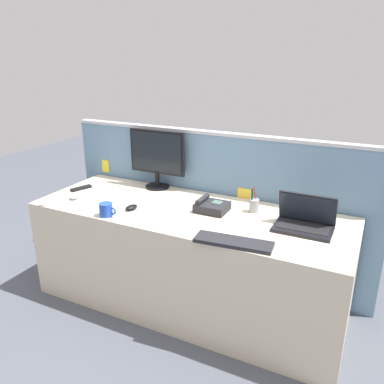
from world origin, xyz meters
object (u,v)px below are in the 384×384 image
object	(u,v)px
tv_remote	(81,188)
computer_mouse_left_hand	(74,197)
laptop	(305,220)
desktop_monitor	(157,156)
computer_mouse_right_hand	(131,207)
cell_phone_silver_slab	(48,202)
coffee_mug	(106,210)
desk_phone	(211,206)
keyboard_main	(233,242)
pen_cup	(254,205)

from	to	relation	value
tv_remote	computer_mouse_left_hand	bearing A→B (deg)	-41.82
laptop	desktop_monitor	bearing A→B (deg)	167.32
desktop_monitor	computer_mouse_right_hand	xyz separation A→B (m)	(0.08, -0.50, -0.25)
tv_remote	cell_phone_silver_slab	bearing A→B (deg)	-72.42
computer_mouse_right_hand	coffee_mug	distance (m)	0.19
desk_phone	keyboard_main	bearing A→B (deg)	-51.87
desktop_monitor	keyboard_main	size ratio (longest dim) A/B	1.06
cell_phone_silver_slab	pen_cup	bearing A→B (deg)	0.88
desktop_monitor	keyboard_main	bearing A→B (deg)	-36.42
pen_cup	coffee_mug	bearing A→B (deg)	-149.62
pen_cup	cell_phone_silver_slab	size ratio (longest dim) A/B	1.26
laptop	cell_phone_silver_slab	size ratio (longest dim) A/B	2.44
desktop_monitor	desk_phone	xyz separation A→B (m)	(0.59, -0.27, -0.23)
pen_cup	coffee_mug	size ratio (longest dim) A/B	1.43
computer_mouse_right_hand	pen_cup	xyz separation A→B (m)	(0.78, 0.34, 0.03)
coffee_mug	computer_mouse_left_hand	bearing A→B (deg)	159.60
keyboard_main	tv_remote	size ratio (longest dim) A/B	2.65
desktop_monitor	laptop	size ratio (longest dim) A/B	1.35
computer_mouse_right_hand	tv_remote	size ratio (longest dim) A/B	0.59
computer_mouse_right_hand	pen_cup	world-z (taller)	pen_cup
desktop_monitor	computer_mouse_right_hand	world-z (taller)	desktop_monitor
cell_phone_silver_slab	desk_phone	bearing A→B (deg)	0.16
keyboard_main	coffee_mug	world-z (taller)	coffee_mug
keyboard_main	cell_phone_silver_slab	bearing A→B (deg)	174.39
coffee_mug	laptop	bearing A→B (deg)	17.55
desk_phone	computer_mouse_left_hand	xyz separation A→B (m)	(-1.02, -0.24, -0.02)
desk_phone	cell_phone_silver_slab	distance (m)	1.20
computer_mouse_right_hand	tv_remote	world-z (taller)	computer_mouse_right_hand
pen_cup	keyboard_main	bearing A→B (deg)	-85.15
desk_phone	coffee_mug	bearing A→B (deg)	-146.48
desktop_monitor	cell_phone_silver_slab	world-z (taller)	desktop_monitor
cell_phone_silver_slab	coffee_mug	size ratio (longest dim) A/B	1.13
keyboard_main	coffee_mug	size ratio (longest dim) A/B	3.53
laptop	desk_phone	distance (m)	0.63
laptop	keyboard_main	size ratio (longest dim) A/B	0.78
desk_phone	pen_cup	bearing A→B (deg)	22.70
desktop_monitor	computer_mouse_left_hand	bearing A→B (deg)	-129.97
desktop_monitor	tv_remote	world-z (taller)	desktop_monitor
tv_remote	keyboard_main	bearing A→B (deg)	6.47
laptop	pen_cup	size ratio (longest dim) A/B	1.93
tv_remote	coffee_mug	xyz separation A→B (m)	(0.52, -0.34, 0.03)
desk_phone	laptop	bearing A→B (deg)	-0.49
desk_phone	keyboard_main	size ratio (longest dim) A/B	0.47
computer_mouse_left_hand	tv_remote	distance (m)	0.21
coffee_mug	pen_cup	bearing A→B (deg)	30.38
desk_phone	keyboard_main	world-z (taller)	desk_phone
laptop	keyboard_main	xyz separation A→B (m)	(-0.32, -0.39, -0.04)
keyboard_main	computer_mouse_right_hand	world-z (taller)	computer_mouse_right_hand
laptop	cell_phone_silver_slab	world-z (taller)	laptop
laptop	tv_remote	xyz separation A→B (m)	(-1.75, -0.04, -0.04)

